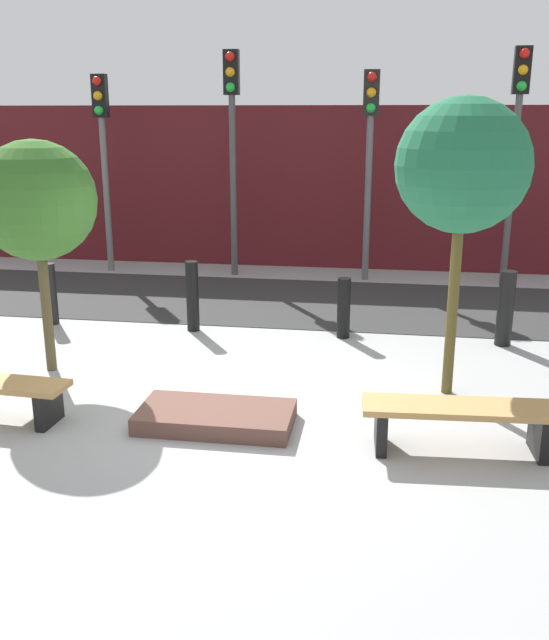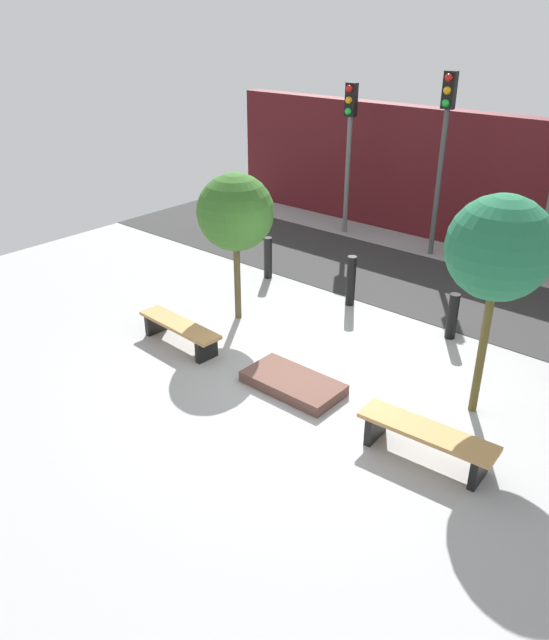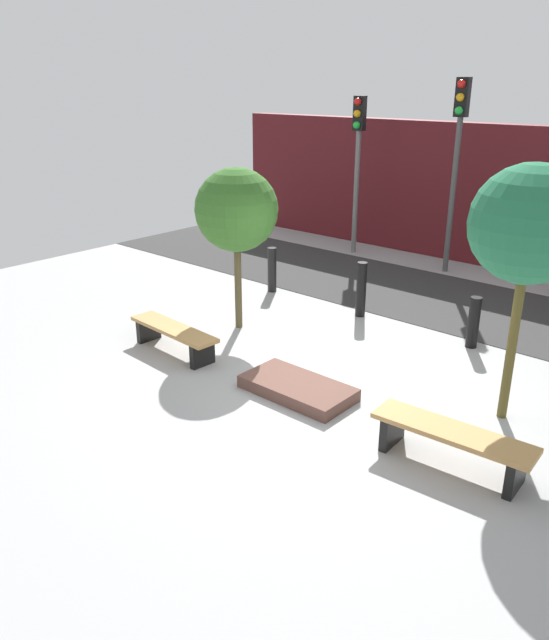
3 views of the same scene
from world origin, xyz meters
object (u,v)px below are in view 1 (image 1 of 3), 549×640
at_px(traffic_light_east, 517,126).
at_px(traffic_light_west, 102,138).
at_px(tree_behind_left_bench, 37,201).
at_px(tree_behind_right_bench, 463,167).
at_px(bollard_left, 193,296).
at_px(traffic_light_mid_west, 232,125).
at_px(traffic_light_mid_east, 370,138).
at_px(bollard_right, 506,308).
at_px(planter_bed, 216,417).
at_px(bench_right, 460,418).
at_px(bollard_far_left, 51,294).
at_px(bollard_center, 344,308).

bearing_deg(traffic_light_east, traffic_light_west, -179.99).
bearing_deg(traffic_light_east, tree_behind_left_bench, -137.98).
bearing_deg(tree_behind_right_bench, tree_behind_left_bench, 180.00).
distance_m(tree_behind_left_bench, bollard_left, 2.75).
xyz_separation_m(traffic_light_mid_west, traffic_light_mid_east, (2.52, -0.00, -0.23)).
relative_size(bollard_right, traffic_light_east, 0.25).
bearing_deg(bollard_right, planter_bed, -136.05).
bearing_deg(tree_behind_right_bench, traffic_light_mid_west, 123.24).
height_order(bench_right, bollard_left, bollard_left).
bearing_deg(traffic_light_west, bollard_right, -27.61).
bearing_deg(bollard_far_left, bench_right, -30.66).
height_order(bench_right, traffic_light_mid_west, traffic_light_mid_west).
xyz_separation_m(traffic_light_west, traffic_light_mid_west, (2.52, 0.00, 0.25)).
xyz_separation_m(tree_behind_right_bench, bollard_center, (-1.29, 1.87, -2.08)).
relative_size(bench_right, tree_behind_right_bench, 0.57).
bearing_deg(bollard_far_left, bollard_right, 0.00).
relative_size(planter_bed, traffic_light_east, 0.38).
bearing_deg(bollard_far_left, traffic_light_mid_west, 61.57).
relative_size(bollard_far_left, traffic_light_west, 0.25).
bearing_deg(bollard_center, tree_behind_left_bench, -151.62).
bearing_deg(traffic_light_mid_east, bollard_left, -122.51).
relative_size(bollard_far_left, bollard_left, 0.90).
height_order(bench_right, traffic_light_west, traffic_light_west).
relative_size(traffic_light_west, traffic_light_mid_west, 0.90).
xyz_separation_m(planter_bed, traffic_light_mid_east, (1.26, 6.81, 2.51)).
relative_size(tree_behind_right_bench, bollard_left, 3.16).
xyz_separation_m(tree_behind_right_bench, traffic_light_west, (-6.15, 5.54, 0.07)).
distance_m(bollard_far_left, traffic_light_west, 4.27).
height_order(bollard_right, traffic_light_west, traffic_light_west).
relative_size(traffic_light_west, traffic_light_mid_east, 0.99).
distance_m(bench_right, bollard_center, 3.57).
bearing_deg(bollard_left, bollard_center, 0.00).
bearing_deg(traffic_light_east, traffic_light_mid_west, 180.00).
height_order(bench_right, bollard_center, bollard_center).
height_order(bollard_left, bollard_center, bollard_left).
height_order(bench_right, planter_bed, bench_right).
bearing_deg(bollard_right, traffic_light_mid_west, 140.81).
bearing_deg(bollard_left, bollard_far_left, 180.00).
height_order(tree_behind_right_bench, traffic_light_west, traffic_light_west).
xyz_separation_m(planter_bed, bollard_right, (3.25, 3.13, 0.42)).
relative_size(bollard_right, traffic_light_mid_west, 0.25).
distance_m(tree_behind_right_bench, bollard_left, 4.40).
xyz_separation_m(tree_behind_right_bench, bollard_right, (0.88, 1.87, -1.99)).
bearing_deg(traffic_light_mid_west, tree_behind_right_bench, -56.76).
height_order(bollard_far_left, traffic_light_mid_west, traffic_light_mid_west).
relative_size(bollard_center, traffic_light_east, 0.21).
bearing_deg(bollard_center, planter_bed, -109.08).
xyz_separation_m(bollard_far_left, traffic_light_mid_east, (4.51, 3.68, 2.14)).
relative_size(bollard_left, traffic_light_mid_east, 0.27).
bearing_deg(traffic_light_mid_west, planter_bed, -79.52).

